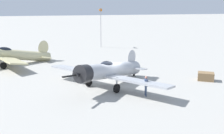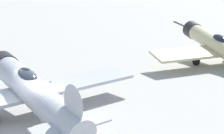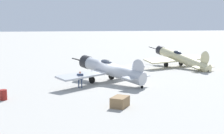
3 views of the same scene
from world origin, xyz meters
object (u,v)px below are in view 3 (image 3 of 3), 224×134
airplane_foreground (109,69)px  fuel_drum (3,95)px  ground_crew_mechanic (80,78)px  equipment_crate (120,102)px  airplane_mid_apron (180,58)px

airplane_foreground → fuel_drum: bearing=82.8°
ground_crew_mechanic → equipment_crate: size_ratio=0.90×
airplane_foreground → airplane_mid_apron: 15.73m
equipment_crate → ground_crew_mechanic: bearing=-73.5°
ground_crew_mechanic → fuel_drum: (7.02, 3.59, -0.59)m
airplane_foreground → ground_crew_mechanic: bearing=86.5°
airplane_foreground → fuel_drum: size_ratio=12.55×
airplane_mid_apron → ground_crew_mechanic: size_ratio=6.71×
airplane_mid_apron → equipment_crate: 23.75m
equipment_crate → airplane_mid_apron: bearing=-125.3°
equipment_crate → fuel_drum: bearing=-24.4°
airplane_mid_apron → equipment_crate: airplane_mid_apron is taller
airplane_mid_apron → ground_crew_mechanic: 19.76m
airplane_foreground → equipment_crate: 10.12m
ground_crew_mechanic → equipment_crate: 8.18m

